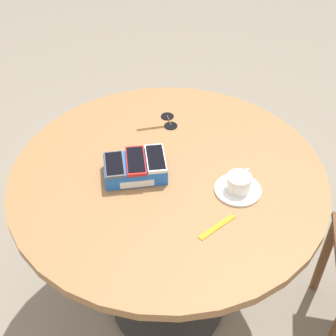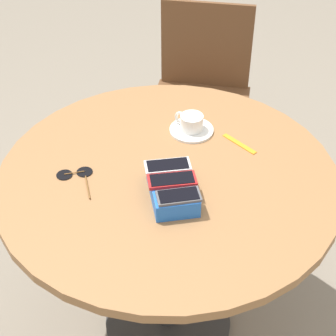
# 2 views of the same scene
# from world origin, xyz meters

# --- Properties ---
(ground_plane) EXTENTS (8.00, 8.00, 0.00)m
(ground_plane) POSITION_xyz_m (0.00, 0.00, 0.00)
(ground_plane) COLOR gray
(round_table) EXTENTS (1.00, 1.00, 0.73)m
(round_table) POSITION_xyz_m (0.00, 0.00, 0.60)
(round_table) COLOR #2D2D2D
(round_table) RESTS_ON ground_plane
(phone_box) EXTENTS (0.22, 0.17, 0.05)m
(phone_box) POSITION_xyz_m (-0.10, 0.04, 0.75)
(phone_box) COLOR blue
(phone_box) RESTS_ON round_table
(phone_gray) EXTENTS (0.09, 0.13, 0.01)m
(phone_gray) POSITION_xyz_m (-0.16, 0.05, 0.79)
(phone_gray) COLOR #515156
(phone_gray) RESTS_ON phone_box
(phone_red) EXTENTS (0.10, 0.14, 0.01)m
(phone_red) POSITION_xyz_m (-0.09, 0.03, 0.79)
(phone_red) COLOR red
(phone_red) RESTS_ON phone_box
(phone_white) EXTENTS (0.10, 0.14, 0.01)m
(phone_white) POSITION_xyz_m (-0.03, 0.02, 0.79)
(phone_white) COLOR silver
(phone_white) RESTS_ON phone_box
(saucer) EXTENTS (0.14, 0.14, 0.01)m
(saucer) POSITION_xyz_m (0.16, -0.16, 0.73)
(saucer) COLOR white
(saucer) RESTS_ON round_table
(coffee_cup) EXTENTS (0.10, 0.07, 0.05)m
(coffee_cup) POSITION_xyz_m (0.16, -0.16, 0.76)
(coffee_cup) COLOR white
(coffee_cup) RESTS_ON saucer
(lanyard_strap) EXTENTS (0.13, 0.05, 0.00)m
(lanyard_strap) POSITION_xyz_m (0.03, -0.26, 0.73)
(lanyard_strap) COLOR orange
(lanyard_strap) RESTS_ON round_table
(sunglasses) EXTENTS (0.16, 0.10, 0.01)m
(sunglasses) POSITION_xyz_m (0.11, 0.24, 0.73)
(sunglasses) COLOR black
(sunglasses) RESTS_ON round_table
(chair_near_window) EXTENTS (0.59, 0.59, 0.84)m
(chair_near_window) POSITION_xyz_m (0.69, -0.51, 0.45)
(chair_near_window) COLOR brown
(chair_near_window) RESTS_ON ground_plane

